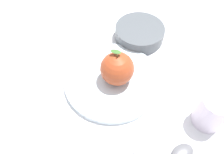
% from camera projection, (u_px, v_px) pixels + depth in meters
% --- Properties ---
extents(ground_plane, '(2.40, 2.40, 0.00)m').
position_uv_depth(ground_plane, '(111.00, 93.00, 0.55)').
color(ground_plane, silver).
extents(dinner_plate, '(0.23, 0.23, 0.01)m').
position_uv_depth(dinner_plate, '(112.00, 80.00, 0.56)').
color(dinner_plate, silver).
rests_on(dinner_plate, ground_plane).
extents(apple, '(0.08, 0.08, 0.09)m').
position_uv_depth(apple, '(117.00, 69.00, 0.52)').
color(apple, '#9E3D1E').
rests_on(apple, dinner_plate).
extents(side_bowl, '(0.14, 0.14, 0.04)m').
position_uv_depth(side_bowl, '(140.00, 32.00, 0.64)').
color(side_bowl, '#4C5156').
rests_on(side_bowl, ground_plane).
extents(cup, '(0.06, 0.06, 0.08)m').
position_uv_depth(cup, '(213.00, 110.00, 0.47)').
color(cup, silver).
rests_on(cup, ground_plane).
extents(knife, '(0.04, 0.19, 0.01)m').
position_uv_depth(knife, '(135.00, 149.00, 0.47)').
color(knife, silver).
rests_on(knife, ground_plane).
extents(linen_napkin, '(0.15, 0.19, 0.00)m').
position_uv_depth(linen_napkin, '(67.00, 46.00, 0.64)').
color(linen_napkin, silver).
rests_on(linen_napkin, ground_plane).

